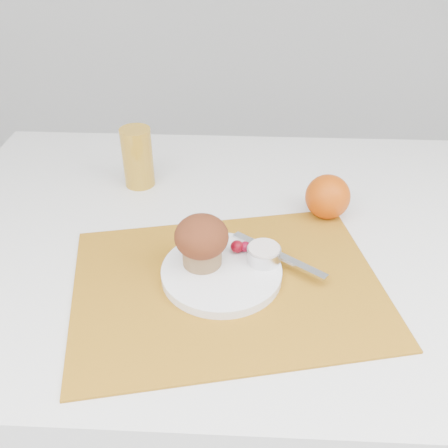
{
  "coord_description": "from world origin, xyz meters",
  "views": [
    {
      "loc": [
        -0.02,
        -0.68,
        1.29
      ],
      "look_at": [
        -0.05,
        0.0,
        0.8
      ],
      "focal_mm": 40.0,
      "sensor_mm": 36.0,
      "label": 1
    }
  ],
  "objects_px": {
    "table": "(248,366)",
    "orange": "(328,197)",
    "plate": "(222,272)",
    "juice_glass": "(138,157)",
    "muffin": "(202,240)"
  },
  "relations": [
    {
      "from": "orange",
      "to": "juice_glass",
      "type": "relative_size",
      "value": 0.68
    },
    {
      "from": "juice_glass",
      "to": "muffin",
      "type": "height_order",
      "value": "juice_glass"
    },
    {
      "from": "orange",
      "to": "muffin",
      "type": "xyz_separation_m",
      "value": [
        -0.22,
        -0.17,
        0.02
      ]
    },
    {
      "from": "juice_glass",
      "to": "table",
      "type": "bearing_deg",
      "value": -34.18
    },
    {
      "from": "table",
      "to": "orange",
      "type": "height_order",
      "value": "orange"
    },
    {
      "from": "juice_glass",
      "to": "muffin",
      "type": "distance_m",
      "value": 0.31
    },
    {
      "from": "plate",
      "to": "orange",
      "type": "distance_m",
      "value": 0.27
    },
    {
      "from": "muffin",
      "to": "juice_glass",
      "type": "bearing_deg",
      "value": 119.37
    },
    {
      "from": "plate",
      "to": "orange",
      "type": "xyz_separation_m",
      "value": [
        0.19,
        0.19,
        0.03
      ]
    },
    {
      "from": "orange",
      "to": "juice_glass",
      "type": "xyz_separation_m",
      "value": [
        -0.37,
        0.1,
        0.02
      ]
    },
    {
      "from": "plate",
      "to": "muffin",
      "type": "relative_size",
      "value": 2.25
    },
    {
      "from": "table",
      "to": "juice_glass",
      "type": "distance_m",
      "value": 0.52
    },
    {
      "from": "muffin",
      "to": "orange",
      "type": "bearing_deg",
      "value": 38.36
    },
    {
      "from": "juice_glass",
      "to": "muffin",
      "type": "bearing_deg",
      "value": -60.63
    },
    {
      "from": "plate",
      "to": "orange",
      "type": "height_order",
      "value": "orange"
    }
  ]
}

